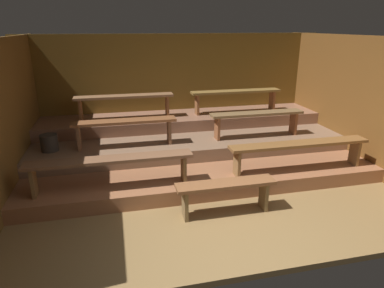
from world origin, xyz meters
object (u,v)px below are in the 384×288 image
(bench_floor_center, at_px, (226,189))
(bench_upper_right, at_px, (236,94))
(bench_upper_left, at_px, (124,100))
(bench_lower_left, at_px, (111,163))
(pail_middle, at_px, (49,143))
(bench_middle_right, at_px, (257,117))
(bench_middle_left, at_px, (125,125))
(bench_lower_right, at_px, (299,147))

(bench_floor_center, bearing_deg, bench_upper_right, 67.98)
(bench_upper_left, xyz_separation_m, bench_upper_right, (2.40, 0.00, 0.00))
(bench_lower_left, distance_m, pail_middle, 1.62)
(bench_floor_center, bearing_deg, bench_middle_right, 56.44)
(bench_lower_left, bearing_deg, bench_middle_right, 23.09)
(pail_middle, bearing_deg, bench_upper_right, 14.85)
(bench_middle_right, xyz_separation_m, pail_middle, (-3.81, 0.06, -0.25))
(bench_floor_center, xyz_separation_m, bench_upper_left, (-1.22, 2.91, 0.72))
(bench_middle_left, distance_m, pail_middle, 1.32)
(bench_lower_left, relative_size, bench_middle_right, 1.31)
(bench_lower_right, bearing_deg, bench_middle_right, 102.26)
(bench_floor_center, bearing_deg, bench_lower_right, 24.51)
(bench_lower_right, relative_size, bench_upper_right, 1.20)
(bench_floor_center, height_order, pail_middle, pail_middle)
(bench_upper_right, height_order, pail_middle, bench_upper_right)
(bench_middle_right, relative_size, pail_middle, 6.26)
(bench_lower_right, xyz_separation_m, pail_middle, (-4.07, 1.24, -0.02))
(bench_middle_right, distance_m, pail_middle, 3.82)
(bench_lower_right, bearing_deg, bench_upper_right, 97.97)
(bench_floor_center, distance_m, bench_lower_left, 1.70)
(bench_floor_center, height_order, bench_upper_right, bench_upper_right)
(bench_lower_left, height_order, bench_upper_left, bench_upper_left)
(bench_lower_left, xyz_separation_m, pail_middle, (-1.04, 1.24, -0.02))
(bench_lower_right, bearing_deg, bench_lower_left, 180.00)
(bench_upper_left, bearing_deg, bench_lower_right, -39.46)
(bench_lower_left, xyz_separation_m, bench_lower_right, (3.03, 0.00, 0.00))
(bench_lower_left, bearing_deg, bench_upper_right, 39.46)
(bench_middle_left, distance_m, bench_upper_left, 1.08)
(bench_lower_right, height_order, bench_upper_right, bench_upper_right)
(bench_upper_left, bearing_deg, bench_middle_left, -93.05)
(bench_middle_right, relative_size, bench_upper_left, 0.92)
(bench_floor_center, height_order, bench_upper_left, bench_upper_left)
(bench_floor_center, xyz_separation_m, pail_middle, (-2.58, 1.92, 0.24))
(bench_lower_right, xyz_separation_m, bench_upper_right, (-0.31, 2.23, 0.46))
(bench_middle_left, relative_size, pail_middle, 6.26)
(bench_lower_left, xyz_separation_m, bench_upper_right, (2.71, 2.23, 0.46))
(bench_middle_left, distance_m, bench_middle_right, 2.51)
(bench_lower_left, distance_m, bench_lower_right, 3.03)
(bench_upper_left, bearing_deg, bench_upper_right, 0.00)
(bench_upper_left, height_order, pail_middle, bench_upper_left)
(bench_lower_left, distance_m, bench_middle_right, 3.02)
(bench_floor_center, bearing_deg, pail_middle, 143.32)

